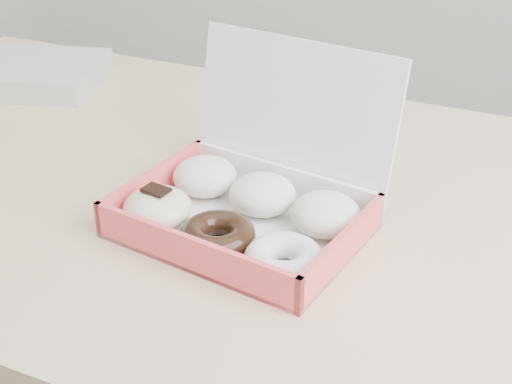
% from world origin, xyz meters
% --- Properties ---
extents(table, '(1.20, 0.80, 0.75)m').
position_xyz_m(table, '(0.00, 0.00, 0.67)').
color(table, '#CEAC88').
rests_on(table, ground).
extents(donut_box, '(0.31, 0.28, 0.20)m').
position_xyz_m(donut_box, '(0.21, -0.08, 0.78)').
color(donut_box, white).
rests_on(donut_box, table).
extents(newspapers, '(0.30, 0.26, 0.04)m').
position_xyz_m(newspapers, '(-0.35, 0.20, 0.77)').
color(newspapers, silver).
rests_on(newspapers, table).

